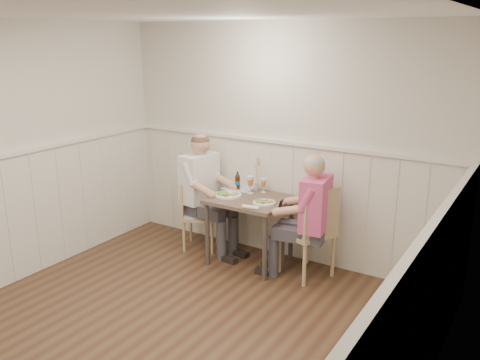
{
  "coord_description": "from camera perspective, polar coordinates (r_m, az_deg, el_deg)",
  "views": [
    {
      "loc": [
        2.5,
        -2.65,
        2.43
      ],
      "look_at": [
        -0.17,
        1.64,
        1.0
      ],
      "focal_mm": 38.0,
      "sensor_mm": 36.0,
      "label": 1
    }
  ],
  "objects": [
    {
      "name": "ground_plane",
      "position": [
        4.38,
        -10.0,
        -18.16
      ],
      "size": [
        4.5,
        4.5,
        0.0
      ],
      "primitive_type": "plane",
      "color": "#43281B"
    },
    {
      "name": "room_shell",
      "position": [
        3.76,
        -11.09,
        1.43
      ],
      "size": [
        4.04,
        4.54,
        2.6
      ],
      "color": "silver",
      "rests_on": "ground"
    },
    {
      "name": "wainscot",
      "position": [
        4.52,
        -4.6,
        -6.91
      ],
      "size": [
        4.0,
        4.49,
        1.34
      ],
      "color": "white",
      "rests_on": "ground"
    },
    {
      "name": "dining_table",
      "position": [
        5.53,
        1.1,
        -3.1
      ],
      "size": [
        0.82,
        0.7,
        0.75
      ],
      "color": "brown",
      "rests_on": "ground"
    },
    {
      "name": "chair_right",
      "position": [
        5.28,
        7.96,
        -5.46
      ],
      "size": [
        0.61,
        0.61,
        0.98
      ],
      "color": "tan",
      "rests_on": "ground"
    },
    {
      "name": "chair_left",
      "position": [
        6.0,
        -4.92,
        -3.59
      ],
      "size": [
        0.51,
        0.51,
        0.82
      ],
      "color": "tan",
      "rests_on": "ground"
    },
    {
      "name": "man_in_pink",
      "position": [
        5.22,
        7.94,
        -5.32
      ],
      "size": [
        0.66,
        0.46,
        1.35
      ],
      "color": "#3F3F47",
      "rests_on": "ground"
    },
    {
      "name": "diner_cream",
      "position": [
        5.91,
        -4.24,
        -2.39
      ],
      "size": [
        0.68,
        0.47,
        1.4
      ],
      "color": "#3F3F47",
      "rests_on": "ground"
    },
    {
      "name": "plate_man",
      "position": [
        5.31,
        2.65,
        -2.44
      ],
      "size": [
        0.24,
        0.24,
        0.06
      ],
      "color": "white",
      "rests_on": "dining_table"
    },
    {
      "name": "plate_diner",
      "position": [
        5.55,
        -1.55,
        -1.57
      ],
      "size": [
        0.3,
        0.3,
        0.08
      ],
      "color": "white",
      "rests_on": "dining_table"
    },
    {
      "name": "beer_glass_a",
      "position": [
        5.65,
        2.66,
        -0.35
      ],
      "size": [
        0.07,
        0.07,
        0.16
      ],
      "color": "silver",
      "rests_on": "dining_table"
    },
    {
      "name": "beer_glass_b",
      "position": [
        5.61,
        1.17,
        -0.2
      ],
      "size": [
        0.08,
        0.08,
        0.2
      ],
      "color": "silver",
      "rests_on": "dining_table"
    },
    {
      "name": "beer_bottle",
      "position": [
        5.76,
        -0.28,
        -0.18
      ],
      "size": [
        0.06,
        0.06,
        0.21
      ],
      "color": "black",
      "rests_on": "dining_table"
    },
    {
      "name": "rolled_napkin",
      "position": [
        5.14,
        1.23,
        -3.08
      ],
      "size": [
        0.18,
        0.07,
        0.04
      ],
      "color": "white",
      "rests_on": "dining_table"
    },
    {
      "name": "grass_vase",
      "position": [
        5.71,
        1.78,
        0.6
      ],
      "size": [
        0.05,
        0.05,
        0.41
      ],
      "color": "silver",
      "rests_on": "dining_table"
    },
    {
      "name": "gingham_mat",
      "position": [
        5.84,
        -0.14,
        -0.9
      ],
      "size": [
        0.35,
        0.29,
        0.01
      ],
      "color": "#748AC4",
      "rests_on": "dining_table"
    }
  ]
}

